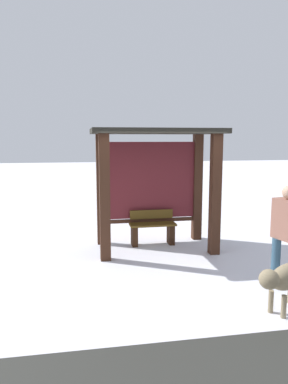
{
  "coord_description": "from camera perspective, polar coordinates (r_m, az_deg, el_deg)",
  "views": [
    {
      "loc": [
        -1.59,
        -7.48,
        2.36
      ],
      "look_at": [
        -0.28,
        -0.17,
        1.27
      ],
      "focal_mm": 33.88,
      "sensor_mm": 36.0,
      "label": 1
    }
  ],
  "objects": [
    {
      "name": "person_walking",
      "position": [
        6.1,
        21.62,
        -5.39
      ],
      "size": [
        0.41,
        0.65,
        1.66
      ],
      "color": "#936150",
      "rests_on": "ground"
    },
    {
      "name": "ground_plane",
      "position": [
        8.0,
        1.77,
        -8.83
      ],
      "size": [
        60.0,
        60.0,
        0.0
      ],
      "primitive_type": "plane",
      "color": "silver"
    },
    {
      "name": "bench_left_inside",
      "position": [
        8.19,
        1.35,
        -5.87
      ],
      "size": [
        1.04,
        0.36,
        0.77
      ],
      "color": "#563E15",
      "rests_on": "ground"
    },
    {
      "name": "bus_shelter",
      "position": [
        7.81,
        1.61,
        4.16
      ],
      "size": [
        2.69,
        1.59,
        2.57
      ],
      "color": "#3C2216",
      "rests_on": "ground"
    },
    {
      "name": "dog",
      "position": [
        5.43,
        21.36,
        -12.5
      ],
      "size": [
        1.01,
        0.66,
        0.69
      ],
      "color": "#89795B",
      "rests_on": "ground"
    }
  ]
}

